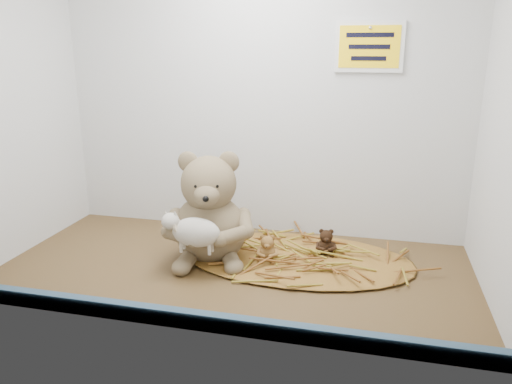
% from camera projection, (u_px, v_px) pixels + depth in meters
% --- Properties ---
extents(alcove_shell, '(1.20, 0.60, 0.90)m').
position_uv_depth(alcove_shell, '(242.00, 89.00, 1.24)').
color(alcove_shell, '#3B2814').
rests_on(alcove_shell, ground).
extents(front_rail, '(1.19, 0.02, 0.04)m').
position_uv_depth(front_rail, '(195.00, 320.00, 1.01)').
color(front_rail, '#334C63').
rests_on(front_rail, shelf_floor).
extents(straw_bed, '(0.62, 0.36, 0.01)m').
position_uv_depth(straw_bed, '(297.00, 258.00, 1.34)').
color(straw_bed, brown).
rests_on(straw_bed, shelf_floor).
extents(main_teddy, '(0.29, 0.30, 0.29)m').
position_uv_depth(main_teddy, '(209.00, 206.00, 1.31)').
color(main_teddy, '#897854').
rests_on(main_teddy, shelf_floor).
extents(toy_lamb, '(0.16, 0.10, 0.10)m').
position_uv_depth(toy_lamb, '(196.00, 232.00, 1.22)').
color(toy_lamb, beige).
rests_on(toy_lamb, main_teddy).
extents(mini_teddy_tan, '(0.07, 0.07, 0.07)m').
position_uv_depth(mini_teddy_tan, '(267.00, 247.00, 1.30)').
color(mini_teddy_tan, olive).
rests_on(mini_teddy_tan, straw_bed).
extents(mini_teddy_brown, '(0.07, 0.07, 0.07)m').
position_uv_depth(mini_teddy_brown, '(326.00, 241.00, 1.34)').
color(mini_teddy_brown, black).
rests_on(mini_teddy_brown, straw_bed).
extents(wall_sign, '(0.16, 0.01, 0.11)m').
position_uv_depth(wall_sign, '(369.00, 47.00, 1.34)').
color(wall_sign, yellow).
rests_on(wall_sign, back_wall).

